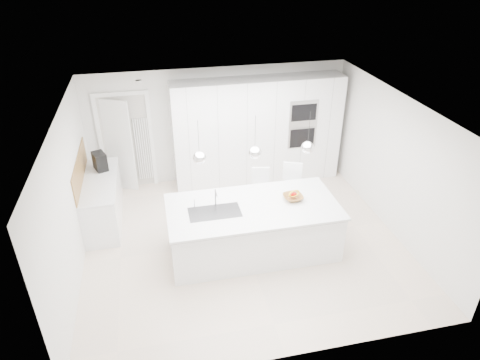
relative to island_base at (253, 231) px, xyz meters
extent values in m
plane|color=beige|center=(-0.10, 0.30, -0.43)|extent=(5.50, 5.50, 0.00)
plane|color=silver|center=(-0.10, 2.80, 0.82)|extent=(5.50, 0.00, 5.50)
plane|color=silver|center=(-2.85, 0.30, 0.82)|extent=(0.00, 5.00, 5.00)
plane|color=white|center=(-0.10, 0.30, 2.07)|extent=(5.50, 5.50, 0.00)
cube|color=white|center=(0.70, 2.50, 0.72)|extent=(3.60, 0.60, 2.30)
cube|color=white|center=(-2.30, 2.72, 0.57)|extent=(0.76, 0.38, 2.00)
cube|color=white|center=(-2.55, 1.50, 0.00)|extent=(0.60, 1.80, 0.86)
cube|color=white|center=(-2.55, 1.50, 0.45)|extent=(0.62, 1.82, 0.04)
cube|color=olive|center=(-2.84, 1.50, 0.72)|extent=(0.02, 1.80, 0.50)
cube|color=white|center=(0.00, 0.00, 0.00)|extent=(2.80, 1.20, 0.86)
cube|color=white|center=(0.00, 0.05, 0.45)|extent=(2.84, 1.40, 0.04)
cylinder|color=white|center=(-0.60, 0.20, 0.62)|extent=(0.02, 0.02, 0.30)
sphere|color=white|center=(-0.85, 0.00, 1.47)|extent=(0.20, 0.20, 0.20)
sphere|color=white|center=(0.00, 0.00, 1.47)|extent=(0.20, 0.20, 0.20)
sphere|color=white|center=(0.85, 0.00, 1.47)|extent=(0.20, 0.20, 0.20)
imported|color=olive|center=(0.71, 0.10, 0.51)|extent=(0.35, 0.35, 0.08)
cube|color=black|center=(-2.53, 1.92, 0.64)|extent=(0.31, 0.37, 0.34)
sphere|color=#AE0A03|center=(0.73, 0.13, 0.54)|extent=(0.09, 0.09, 0.09)
sphere|color=#AE0A03|center=(0.68, 0.13, 0.54)|extent=(0.07, 0.07, 0.07)
torus|color=gold|center=(0.72, 0.09, 0.59)|extent=(0.25, 0.18, 0.23)
camera|label=1|loc=(-1.48, -5.70, 4.31)|focal=32.00mm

